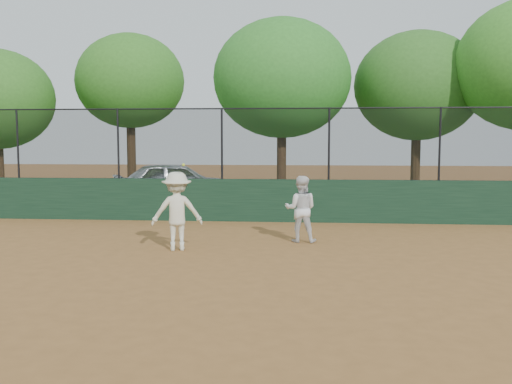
# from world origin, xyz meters

# --- Properties ---
(ground) EXTENTS (80.00, 80.00, 0.00)m
(ground) POSITION_xyz_m (0.00, 0.00, 0.00)
(ground) COLOR #925F2F
(ground) RESTS_ON ground
(back_wall) EXTENTS (26.00, 0.20, 1.20)m
(back_wall) POSITION_xyz_m (0.00, 6.00, 0.60)
(back_wall) COLOR #183622
(back_wall) RESTS_ON ground
(grass_strip) EXTENTS (36.00, 12.00, 0.01)m
(grass_strip) POSITION_xyz_m (0.00, 12.00, 0.00)
(grass_strip) COLOR #2F5319
(grass_strip) RESTS_ON ground
(parked_car) EXTENTS (4.84, 3.16, 1.53)m
(parked_car) POSITION_xyz_m (-2.72, 9.94, 0.77)
(parked_car) COLOR silver
(parked_car) RESTS_ON ground
(player_second) EXTENTS (0.77, 0.61, 1.51)m
(player_second) POSITION_xyz_m (1.76, 2.91, 0.75)
(player_second) COLOR silver
(player_second) RESTS_ON ground
(player_main) EXTENTS (1.18, 0.84, 1.85)m
(player_main) POSITION_xyz_m (-0.83, 1.73, 0.83)
(player_main) COLOR beige
(player_main) RESTS_ON ground
(fence_assembly) EXTENTS (26.00, 0.06, 2.00)m
(fence_assembly) POSITION_xyz_m (-0.03, 6.00, 2.24)
(fence_assembly) COLOR black
(fence_assembly) RESTS_ON back_wall
(tree_1) EXTENTS (4.45, 4.04, 6.60)m
(tree_1) POSITION_xyz_m (-5.33, 13.09, 4.66)
(tree_1) COLOR #402A16
(tree_1) RESTS_ON ground
(tree_2) EXTENTS (5.09, 4.63, 6.75)m
(tree_2) POSITION_xyz_m (0.96, 11.31, 4.54)
(tree_2) COLOR #452C18
(tree_2) RESTS_ON ground
(tree_3) EXTENTS (4.83, 4.39, 6.43)m
(tree_3) POSITION_xyz_m (6.09, 12.53, 4.33)
(tree_3) COLOR #422B16
(tree_3) RESTS_ON ground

